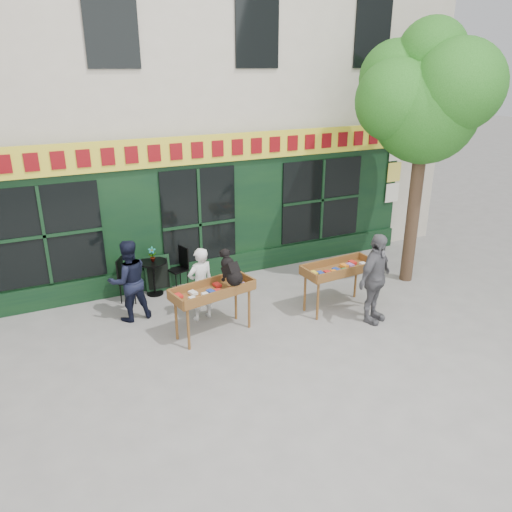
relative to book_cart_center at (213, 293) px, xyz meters
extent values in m
plane|color=slate|center=(0.64, 0.11, -0.82)|extent=(80.00, 80.00, 0.00)
cube|color=beige|center=(0.64, 6.11, 4.18)|extent=(14.00, 7.00, 10.00)
cube|color=black|center=(0.64, 2.53, 0.78)|extent=(11.00, 0.16, 3.20)
cube|color=yellow|center=(0.64, 2.41, 2.18)|extent=(11.00, 0.06, 0.60)
cube|color=maroon|center=(0.64, 2.37, 2.18)|extent=(9.60, 0.03, 0.34)
cube|color=black|center=(0.64, 2.43, -0.57)|extent=(11.00, 0.10, 0.50)
cube|color=black|center=(0.64, 2.43, 0.53)|extent=(1.70, 0.05, 2.50)
cube|color=black|center=(-2.56, 2.43, 0.73)|extent=(2.20, 0.05, 2.00)
cube|color=black|center=(3.84, 2.43, 0.73)|extent=(2.20, 0.05, 2.00)
cube|color=silver|center=(6.04, 2.41, 0.68)|extent=(0.42, 0.02, 0.50)
cube|color=#E5D14C|center=(6.04, 2.41, 1.23)|extent=(0.42, 0.02, 0.50)
cube|color=silver|center=(6.04, 2.41, 1.78)|extent=(0.42, 0.02, 0.50)
cylinder|color=#382619|center=(4.94, 0.41, 0.98)|extent=(0.28, 0.28, 3.60)
sphere|color=#195212|center=(4.94, 0.41, 2.98)|extent=(2.20, 2.20, 2.20)
sphere|color=#195212|center=(5.64, 0.71, 3.28)|extent=(1.80, 1.80, 1.80)
sphere|color=#195212|center=(4.34, 0.61, 3.18)|extent=(1.70, 1.70, 1.70)
sphere|color=#195212|center=(5.14, -0.19, 3.48)|extent=(1.80, 1.80, 1.80)
sphere|color=#195212|center=(4.64, 1.01, 3.58)|extent=(1.60, 1.60, 1.60)
sphere|color=#195212|center=(5.04, 0.51, 4.08)|extent=(1.40, 1.40, 1.40)
cylinder|color=brown|center=(-0.60, -0.34, -0.42)|extent=(0.05, 0.05, 0.80)
cylinder|color=brown|center=(0.68, -0.09, -0.42)|extent=(0.05, 0.05, 0.80)
cylinder|color=brown|center=(-0.68, 0.09, -0.42)|extent=(0.05, 0.05, 0.80)
cylinder|color=brown|center=(0.60, 0.34, -0.42)|extent=(0.05, 0.05, 0.80)
cube|color=brown|center=(0.00, 0.00, 0.00)|extent=(1.58, 0.86, 0.05)
cube|color=brown|center=(0.06, -0.28, 0.08)|extent=(1.48, 0.33, 0.18)
cube|color=brown|center=(-0.06, 0.28, 0.08)|extent=(1.48, 0.33, 0.18)
cube|color=brown|center=(0.00, 0.00, 0.06)|extent=(1.35, 0.64, 0.06)
imported|color=silver|center=(0.00, 0.65, -0.09)|extent=(0.59, 0.45, 1.47)
cylinder|color=brown|center=(2.01, -0.38, -0.42)|extent=(0.05, 0.05, 0.80)
cylinder|color=brown|center=(3.31, -0.31, -0.42)|extent=(0.05, 0.05, 0.80)
cylinder|color=brown|center=(1.99, 0.06, -0.42)|extent=(0.05, 0.05, 0.80)
cylinder|color=brown|center=(3.28, 0.13, -0.42)|extent=(0.05, 0.05, 0.80)
cube|color=brown|center=(2.65, -0.12, 0.00)|extent=(1.53, 0.67, 0.05)
cube|color=brown|center=(2.66, -0.41, 0.08)|extent=(1.50, 0.13, 0.18)
cube|color=brown|center=(2.63, 0.17, 0.08)|extent=(1.50, 0.13, 0.18)
cube|color=brown|center=(2.65, -0.12, 0.06)|extent=(1.32, 0.47, 0.06)
imported|color=#55555A|center=(2.95, -0.87, 0.07)|extent=(1.13, 0.81, 1.78)
cylinder|color=black|center=(-0.54, 2.14, -0.80)|extent=(0.36, 0.36, 0.03)
cylinder|color=black|center=(-0.54, 2.14, -0.44)|extent=(0.04, 0.04, 0.72)
cylinder|color=black|center=(-0.54, 2.14, -0.07)|extent=(0.60, 0.60, 0.03)
cube|color=black|center=(-1.09, 2.04, -0.37)|extent=(0.49, 0.49, 0.03)
cube|color=black|center=(-1.24, 2.13, -0.12)|extent=(0.20, 0.33, 0.50)
cylinder|color=black|center=(-1.04, 1.84, -0.60)|extent=(0.02, 0.02, 0.44)
cylinder|color=black|center=(-0.89, 2.10, -0.60)|extent=(0.02, 0.02, 0.44)
cylinder|color=black|center=(-1.30, 1.99, -0.60)|extent=(0.02, 0.02, 0.44)
cylinder|color=black|center=(-1.15, 2.25, -0.60)|extent=(0.02, 0.02, 0.44)
cube|color=black|center=(0.01, 2.19, -0.37)|extent=(0.44, 0.44, 0.03)
cube|color=black|center=(0.17, 2.24, -0.12)|extent=(0.13, 0.35, 0.50)
cylinder|color=black|center=(-0.18, 2.30, -0.60)|extent=(0.02, 0.02, 0.44)
cylinder|color=black|center=(-0.10, 2.01, -0.60)|extent=(0.02, 0.02, 0.44)
cylinder|color=black|center=(0.11, 2.38, -0.60)|extent=(0.02, 0.02, 0.44)
cylinder|color=black|center=(0.19, 2.09, -0.60)|extent=(0.02, 0.02, 0.44)
imported|color=gray|center=(-0.54, 2.14, 0.10)|extent=(0.19, 0.15, 0.32)
imported|color=black|center=(-1.24, 1.24, -0.01)|extent=(0.84, 0.69, 1.62)
cube|color=black|center=(-0.41, 2.31, -0.42)|extent=(0.57, 0.22, 0.79)
cube|color=black|center=(-0.41, 2.29, -0.42)|extent=(0.47, 0.20, 0.65)
camera|label=1|loc=(-2.83, -7.69, 3.85)|focal=35.00mm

